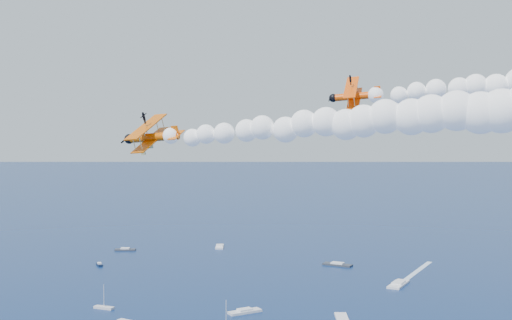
% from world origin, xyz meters
% --- Properties ---
extents(biplane_lead, '(8.32, 10.14, 8.29)m').
position_xyz_m(biplane_lead, '(18.65, 18.86, 58.99)').
color(biplane_lead, '#F64C05').
extents(biplane_trail, '(9.02, 10.98, 9.31)m').
position_xyz_m(biplane_trail, '(-6.70, 6.93, 53.33)').
color(biplane_trail, '#D95704').
extents(smoke_trail_trail, '(66.19, 7.17, 11.41)m').
position_xyz_m(smoke_trail_trail, '(26.20, 6.72, 55.86)').
color(smoke_trail_trail, white).
extents(spectator_boats, '(214.91, 191.82, 0.70)m').
position_xyz_m(spectator_boats, '(-24.46, 109.48, 0.35)').
color(spectator_boats, silver).
rests_on(spectator_boats, ground).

